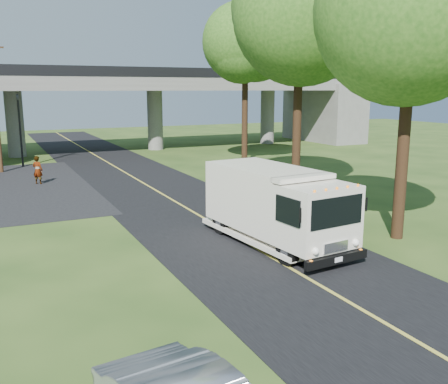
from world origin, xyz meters
TOP-DOWN VIEW (x-y plane):
  - ground at (0.00, 0.00)m, footprint 120.00×120.00m
  - road at (0.00, 10.00)m, footprint 7.00×90.00m
  - lane_line at (0.00, 10.00)m, footprint 0.12×90.00m
  - overpass at (0.00, 32.00)m, footprint 54.00×10.00m
  - traffic_signal at (-6.00, 26.00)m, footprint 0.18×0.22m
  - tree_right_mid at (6.41, 8.84)m, footprint 6.62×6.52m
  - tree_right_far at (9.21, 19.84)m, footprint 5.77×5.67m
  - step_van at (0.89, 2.35)m, footprint 3.04×6.79m
  - pedestrian at (-5.67, 18.42)m, footprint 0.73×0.70m

SIDE VIEW (x-z plane):
  - ground at x=0.00m, z-range 0.00..0.00m
  - road at x=0.00m, z-range 0.00..0.02m
  - lane_line at x=0.00m, z-range 0.03..0.03m
  - pedestrian at x=-5.67m, z-range 0.00..1.68m
  - step_van at x=0.89m, z-range 0.12..2.89m
  - traffic_signal at x=-6.00m, z-range 0.60..5.80m
  - overpass at x=0.00m, z-range 0.91..8.21m
  - tree_right_far at x=9.21m, z-range 2.81..13.80m
  - tree_right_mid at x=6.41m, z-range 3.24..15.98m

